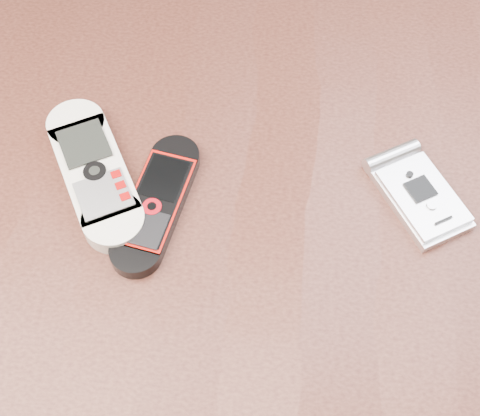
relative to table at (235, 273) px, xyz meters
name	(u,v)px	position (x,y,z in m)	size (l,w,h in m)	color
table	(235,273)	(0.00, 0.00, 0.00)	(1.20, 0.80, 0.75)	black
nokia_white	(94,172)	(-0.11, 0.03, 0.11)	(0.05, 0.15, 0.02)	white
nokia_black_red	(156,203)	(-0.06, 0.00, 0.11)	(0.04, 0.13, 0.01)	black
motorola_razr	(420,196)	(0.14, 0.02, 0.11)	(0.05, 0.09, 0.01)	silver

